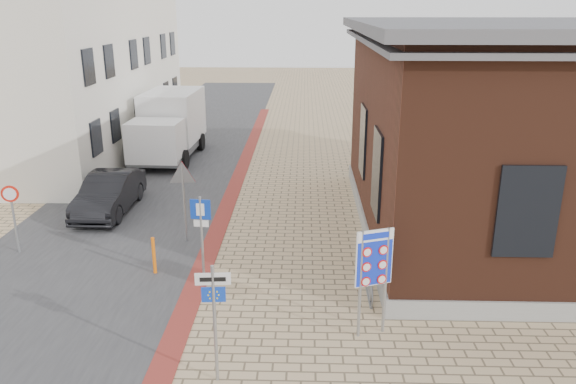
% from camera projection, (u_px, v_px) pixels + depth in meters
% --- Properties ---
extents(ground, '(120.00, 120.00, 0.00)m').
position_uv_depth(ground, '(262.00, 339.00, 12.83)').
color(ground, tan).
rests_on(ground, ground).
extents(road_strip, '(7.00, 60.00, 0.02)m').
position_uv_depth(road_strip, '(172.00, 163.00, 27.21)').
color(road_strip, '#38383A').
rests_on(road_strip, ground).
extents(curb_strip, '(0.60, 40.00, 0.02)m').
position_uv_depth(curb_strip, '(231.00, 197.00, 22.37)').
color(curb_strip, maroon).
rests_on(curb_strip, ground).
extents(brick_building, '(13.00, 13.00, 6.80)m').
position_uv_depth(brick_building, '(554.00, 128.00, 18.11)').
color(brick_building, gray).
rests_on(brick_building, ground).
extents(townhouse_near, '(7.40, 6.40, 8.30)m').
position_uv_depth(townhouse_near, '(17.00, 84.00, 23.21)').
color(townhouse_near, white).
rests_on(townhouse_near, ground).
extents(townhouse_mid, '(7.40, 6.40, 9.10)m').
position_uv_depth(townhouse_mid, '(73.00, 61.00, 28.78)').
color(townhouse_mid, white).
rests_on(townhouse_mid, ground).
extents(townhouse_far, '(7.40, 6.40, 8.30)m').
position_uv_depth(townhouse_far, '(112.00, 59.00, 34.60)').
color(townhouse_far, white).
rests_on(townhouse_far, ground).
extents(bike_rack, '(0.08, 1.80, 0.60)m').
position_uv_depth(bike_rack, '(369.00, 285.00, 14.76)').
color(bike_rack, slate).
rests_on(bike_rack, ground).
extents(sedan, '(1.55, 4.38, 1.44)m').
position_uv_depth(sedan, '(109.00, 193.00, 20.55)').
color(sedan, black).
rests_on(sedan, ground).
extents(box_truck, '(2.81, 6.22, 3.21)m').
position_uv_depth(box_truck, '(169.00, 125.00, 27.70)').
color(box_truck, slate).
rests_on(box_truck, ground).
extents(border_sign, '(0.85, 0.34, 2.60)m').
position_uv_depth(border_sign, '(374.00, 261.00, 12.45)').
color(border_sign, gray).
rests_on(border_sign, ground).
extents(essen_sign, '(0.69, 0.09, 2.56)m').
position_uv_depth(essen_sign, '(214.00, 306.00, 10.89)').
color(essen_sign, gray).
rests_on(essen_sign, ground).
extents(parking_sign, '(0.55, 0.09, 2.49)m').
position_uv_depth(parking_sign, '(201.00, 225.00, 14.92)').
color(parking_sign, gray).
rests_on(parking_sign, ground).
extents(yield_sign, '(0.93, 0.16, 2.63)m').
position_uv_depth(yield_sign, '(183.00, 182.00, 17.53)').
color(yield_sign, gray).
rests_on(yield_sign, ground).
extents(speed_sign, '(0.51, 0.13, 2.18)m').
position_uv_depth(speed_sign, '(13.00, 209.00, 16.87)').
color(speed_sign, gray).
rests_on(speed_sign, ground).
extents(bollard, '(0.10, 0.10, 1.10)m').
position_uv_depth(bollard, '(154.00, 256.00, 15.80)').
color(bollard, orange).
rests_on(bollard, ground).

